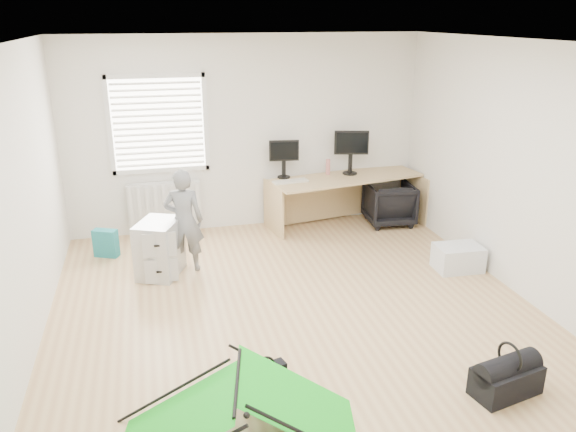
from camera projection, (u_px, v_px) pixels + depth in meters
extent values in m
plane|color=tan|center=(297.00, 315.00, 5.80)|extent=(5.50, 5.50, 0.00)
cube|color=silver|center=(247.00, 134.00, 7.85)|extent=(5.00, 0.02, 2.70)
cube|color=silver|center=(158.00, 124.00, 7.47)|extent=(1.20, 0.06, 1.20)
cube|color=silver|center=(165.00, 203.00, 7.81)|extent=(1.00, 0.12, 0.60)
cube|color=tan|center=(346.00, 201.00, 8.14)|extent=(2.27, 1.06, 0.74)
cube|color=#B0B3B6|center=(160.00, 248.00, 6.61)|extent=(0.63, 0.70, 0.66)
cube|color=black|center=(284.00, 164.00, 7.90)|extent=(0.42, 0.14, 0.40)
cube|color=black|center=(350.00, 158.00, 8.08)|extent=(0.50, 0.22, 0.47)
cube|color=beige|center=(290.00, 181.00, 7.75)|extent=(0.50, 0.22, 0.02)
cylinder|color=#C7736F|center=(328.00, 167.00, 8.10)|extent=(0.07, 0.07, 0.23)
imported|color=black|center=(389.00, 203.00, 8.25)|extent=(0.71, 0.73, 0.62)
imported|color=slate|center=(184.00, 221.00, 6.63)|extent=(0.50, 0.38, 1.26)
cube|color=silver|center=(458.00, 258.00, 6.79)|extent=(0.57, 0.41, 0.31)
cube|color=#1C737C|center=(106.00, 243.00, 7.16)|extent=(0.33, 0.25, 0.36)
cube|color=black|center=(265.00, 381.00, 4.54)|extent=(0.38, 0.20, 0.27)
cube|color=silver|center=(295.00, 403.00, 4.41)|extent=(0.13, 0.13, 0.10)
cube|color=black|center=(506.00, 380.00, 4.56)|extent=(0.61, 0.40, 0.25)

